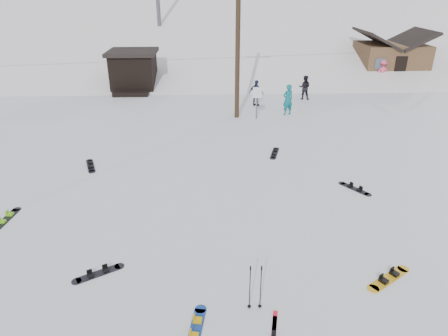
{
  "coord_description": "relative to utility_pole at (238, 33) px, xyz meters",
  "views": [
    {
      "loc": [
        0.46,
        -8.25,
        7.18
      ],
      "look_at": [
        0.9,
        4.06,
        1.4
      ],
      "focal_mm": 32.0,
      "sensor_mm": 36.0,
      "label": 1
    }
  ],
  "objects": [
    {
      "name": "board_scatter_e",
      "position": [
        3.14,
        -14.07,
        -4.65
      ],
      "size": [
        1.42,
        1.04,
        0.11
      ],
      "rotation": [
        0.0,
        0.0,
        0.58
      ],
      "color": "yellow",
      "rests_on": "ground"
    },
    {
      "name": "skier_navy",
      "position": [
        1.37,
        2.25,
        -3.86
      ],
      "size": [
        1.03,
        0.83,
        1.63
      ],
      "primitive_type": "imported",
      "rotation": [
        0.0,
        0.0,
        2.61
      ],
      "color": "#161E38",
      "rests_on": "ground"
    },
    {
      "name": "board_scatter_b",
      "position": [
        -6.69,
        -6.58,
        -4.65
      ],
      "size": [
        0.7,
        1.45,
        0.11
      ],
      "rotation": [
        0.0,
        0.0,
        1.92
      ],
      "color": "black",
      "rests_on": "ground"
    },
    {
      "name": "board_scatter_a",
      "position": [
        -4.63,
        -13.59,
        -4.66
      ],
      "size": [
        1.27,
        0.85,
        0.1
      ],
      "rotation": [
        0.0,
        0.0,
        0.52
      ],
      "color": "black",
      "rests_on": "ground"
    },
    {
      "name": "board_scatter_c",
      "position": [
        -8.37,
        -10.73,
        -4.65
      ],
      "size": [
        0.42,
        1.52,
        0.11
      ],
      "rotation": [
        0.0,
        0.0,
        1.46
      ],
      "color": "black",
      "rests_on": "ground"
    },
    {
      "name": "skier_teal",
      "position": [
        3.01,
        0.39,
        -3.78
      ],
      "size": [
        0.77,
        0.64,
        1.8
      ],
      "primitive_type": "imported",
      "rotation": [
        0.0,
        0.0,
        3.53
      ],
      "color": "#0B6770",
      "rests_on": "ground"
    },
    {
      "name": "board_scatter_f",
      "position": [
        1.39,
        -5.49,
        -4.65
      ],
      "size": [
        0.61,
        1.4,
        0.1
      ],
      "rotation": [
        0.0,
        0.0,
        1.28
      ],
      "color": "black",
      "rests_on": "ground"
    },
    {
      "name": "lift_hut",
      "position": [
        -7.0,
        6.94,
        -3.32
      ],
      "size": [
        3.4,
        4.1,
        2.75
      ],
      "color": "black",
      "rests_on": "ground"
    },
    {
      "name": "utility_pole",
      "position": [
        0.0,
        0.0,
        0.0
      ],
      "size": [
        2.0,
        0.26,
        9.0
      ],
      "color": "#3A2819",
      "rests_on": "ground"
    },
    {
      "name": "hero_snowboard",
      "position": [
        -1.94,
        -15.6,
        -4.65
      ],
      "size": [
        0.48,
        1.51,
        0.11
      ],
      "rotation": [
        0.0,
        0.0,
        1.42
      ],
      "color": "#183FA0",
      "rests_on": "ground"
    },
    {
      "name": "skier_dark",
      "position": [
        4.74,
        3.72,
        -3.89
      ],
      "size": [
        0.9,
        0.78,
        1.58
      ],
      "primitive_type": "imported",
      "rotation": [
        0.0,
        0.0,
        2.87
      ],
      "color": "black",
      "rests_on": "ground"
    },
    {
      "name": "ski_poles",
      "position": [
        -0.54,
        -14.98,
        -4.03
      ],
      "size": [
        0.35,
        0.09,
        1.27
      ],
      "color": "black",
      "rests_on": "ground"
    },
    {
      "name": "treeline_crest",
      "position": [
        -2.0,
        72.0,
        -4.68
      ],
      "size": [
        50.0,
        6.0,
        10.0
      ],
      "primitive_type": null,
      "color": "black",
      "rests_on": "ski_slope"
    },
    {
      "name": "board_scatter_d",
      "position": [
        3.92,
        -9.03,
        -4.65
      ],
      "size": [
        0.95,
        1.21,
        0.1
      ],
      "rotation": [
        0.0,
        0.0,
        -0.94
      ],
      "color": "black",
      "rests_on": "ground"
    },
    {
      "name": "cabin",
      "position": [
        13.0,
        10.0,
        -3.2
      ],
      "size": [
        5.39,
        4.4,
        3.77
      ],
      "color": "brown",
      "rests_on": "ground"
    },
    {
      "name": "ski_slope",
      "position": [
        -2.0,
        41.0,
        -16.68
      ],
      "size": [
        60.0,
        85.24,
        65.97
      ],
      "primitive_type": "cube",
      "rotation": [
        0.31,
        0.0,
        0.0
      ],
      "color": "white",
      "rests_on": "ground"
    },
    {
      "name": "ground",
      "position": [
        -2.0,
        -14.0,
        -4.68
      ],
      "size": [
        200.0,
        200.0,
        0.0
      ],
      "primitive_type": "plane",
      "color": "white",
      "rests_on": "ground"
    },
    {
      "name": "trail_sign",
      "position": [
        1.1,
        -0.42,
        -3.41
      ],
      "size": [
        0.5,
        0.09,
        1.85
      ],
      "color": "#595B60",
      "rests_on": "ground"
    },
    {
      "name": "skier_pink",
      "position": [
        11.64,
        8.0,
        -3.78
      ],
      "size": [
        1.24,
        0.81,
        1.8
      ],
      "primitive_type": "imported",
      "rotation": [
        0.0,
        0.0,
        3.27
      ],
      "color": "#E65171",
      "rests_on": "ground"
    }
  ]
}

